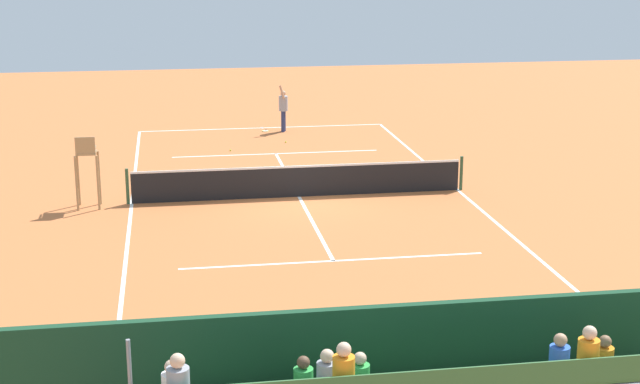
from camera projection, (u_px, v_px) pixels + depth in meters
The scene contains 10 objects.
ground_plane at pixel (299, 197), 28.99m from camera, with size 60.00×60.00×0.00m, color #C66B38.
court_line_markings at pixel (299, 196), 29.03m from camera, with size 10.10×22.20×0.01m.
tennis_net at pixel (299, 181), 28.86m from camera, with size 10.30×0.10×1.07m.
backdrop_wall at pixel (419, 362), 15.38m from camera, with size 18.00×0.16×2.00m, color #194228.
umpire_chair at pixel (87, 164), 27.46m from camera, with size 0.67×0.67×2.14m.
courtside_bench at pixel (523, 359), 16.51m from camera, with size 1.80×0.40×0.93m.
tennis_player at pixel (283, 107), 38.50m from camera, with size 0.46×0.56×1.93m.
tennis_racket at pixel (266, 131), 38.81m from camera, with size 0.35×0.58×0.03m.
tennis_ball_near at pixel (230, 150), 35.18m from camera, with size 0.07×0.07×0.07m, color #CCDB33.
tennis_ball_far at pixel (286, 142), 36.62m from camera, with size 0.07×0.07×0.07m, color #CCDB33.
Camera 1 is at (3.84, 27.72, 7.61)m, focal length 53.60 mm.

